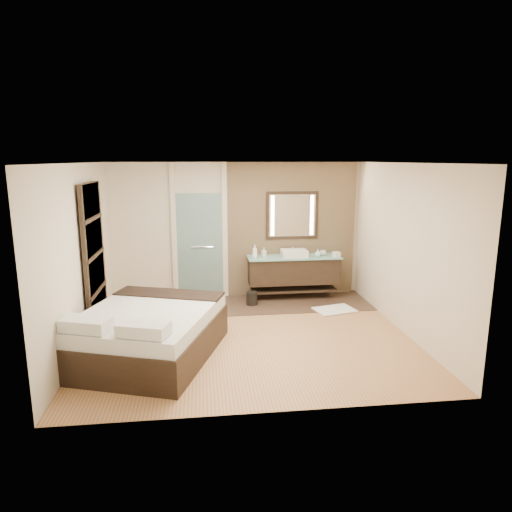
{
  "coord_description": "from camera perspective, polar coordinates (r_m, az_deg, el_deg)",
  "views": [
    {
      "loc": [
        -0.71,
        -6.79,
        2.76
      ],
      "look_at": [
        0.18,
        0.6,
        1.17
      ],
      "focal_mm": 32.0,
      "sensor_mm": 36.0,
      "label": 1
    }
  ],
  "objects": [
    {
      "name": "soap_bottle_b",
      "position": [
        9.03,
        1.0,
        0.52
      ],
      "size": [
        0.1,
        0.1,
        0.18
      ],
      "primitive_type": "imported",
      "rotation": [
        0.0,
        0.0,
        0.32
      ],
      "color": "#B2B2B2",
      "rests_on": "vanity"
    },
    {
      "name": "soap_bottle_c",
      "position": [
        9.06,
        7.75,
        0.36
      ],
      "size": [
        0.12,
        0.12,
        0.15
      ],
      "primitive_type": "imported",
      "rotation": [
        0.0,
        0.0,
        0.02
      ],
      "color": "#A9D4CE",
      "rests_on": "vanity"
    },
    {
      "name": "bath_mat",
      "position": [
        8.64,
        9.79,
        -6.63
      ],
      "size": [
        0.82,
        0.66,
        0.02
      ],
      "primitive_type": "cube",
      "rotation": [
        0.0,
        0.0,
        0.25
      ],
      "color": "white",
      "rests_on": "floor"
    },
    {
      "name": "soap_bottle_a",
      "position": [
        8.89,
        -0.15,
        0.57
      ],
      "size": [
        0.11,
        0.11,
        0.25
      ],
      "primitive_type": "imported",
      "rotation": [
        0.0,
        0.0,
        0.14
      ],
      "color": "white",
      "rests_on": "vanity"
    },
    {
      "name": "mirror_unit",
      "position": [
        9.19,
        4.54,
        5.08
      ],
      "size": [
        1.06,
        0.04,
        0.96
      ],
      "color": "black",
      "rests_on": "stone_wall"
    },
    {
      "name": "bed",
      "position": [
        6.72,
        -13.43,
        -9.32
      ],
      "size": [
        2.35,
        2.62,
        0.84
      ],
      "rotation": [
        0.0,
        0.0,
        -0.33
      ],
      "color": "black",
      "rests_on": "floor"
    },
    {
      "name": "waste_bin",
      "position": [
        8.79,
        -0.53,
        -5.34
      ],
      "size": [
        0.24,
        0.24,
        0.26
      ],
      "primitive_type": "cylinder",
      "rotation": [
        0.0,
        0.0,
        -0.15
      ],
      "color": "black",
      "rests_on": "floor"
    },
    {
      "name": "frosted_door",
      "position": [
        9.13,
        -7.03,
        1.77
      ],
      "size": [
        1.1,
        0.12,
        2.7
      ],
      "color": "#A0CACA",
      "rests_on": "floor"
    },
    {
      "name": "vanity",
      "position": [
        9.15,
        4.72,
        -1.76
      ],
      "size": [
        1.85,
        0.55,
        0.88
      ],
      "color": "black",
      "rests_on": "stone_wall"
    },
    {
      "name": "stone_wall",
      "position": [
        9.28,
        4.45,
        3.28
      ],
      "size": [
        2.6,
        0.08,
        2.7
      ],
      "primitive_type": "cube",
      "color": "tan",
      "rests_on": "floor"
    },
    {
      "name": "cup",
      "position": [
        9.2,
        8.36,
        0.37
      ],
      "size": [
        0.17,
        0.17,
        0.1
      ],
      "primitive_type": "imported",
      "rotation": [
        0.0,
        0.0,
        0.41
      ],
      "color": "silver",
      "rests_on": "vanity"
    },
    {
      "name": "tile_strip",
      "position": [
        8.92,
        1.91,
        -5.93
      ],
      "size": [
        3.8,
        1.3,
        0.01
      ],
      "primitive_type": "cube",
      "color": "#36281D",
      "rests_on": "floor"
    },
    {
      "name": "floor",
      "position": [
        7.36,
        -0.85,
        -9.97
      ],
      "size": [
        5.0,
        5.0,
        0.0
      ],
      "primitive_type": "plane",
      "color": "#9E6642",
      "rests_on": "ground"
    },
    {
      "name": "shoji_partition",
      "position": [
        7.74,
        -19.54,
        -0.2
      ],
      "size": [
        0.06,
        1.2,
        2.4
      ],
      "color": "black",
      "rests_on": "floor"
    },
    {
      "name": "tissue_box",
      "position": [
        9.12,
        10.03,
        0.2
      ],
      "size": [
        0.15,
        0.15,
        0.1
      ],
      "primitive_type": "cube",
      "rotation": [
        0.0,
        0.0,
        0.28
      ],
      "color": "silver",
      "rests_on": "vanity"
    }
  ]
}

